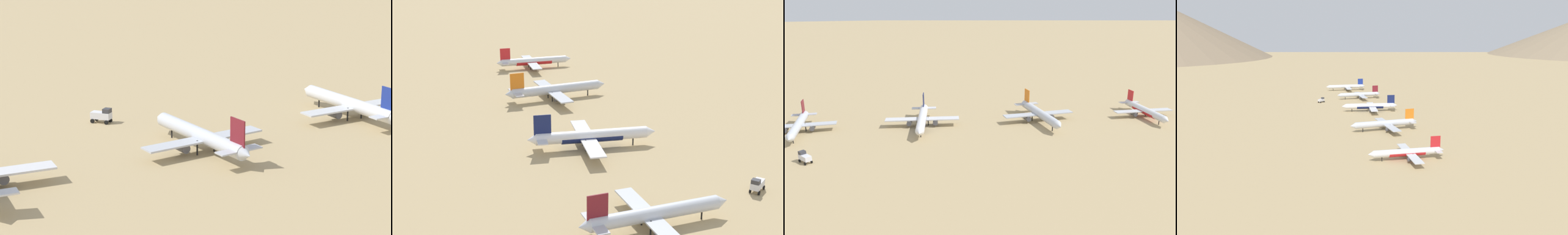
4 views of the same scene
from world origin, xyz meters
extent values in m
plane|color=tan|center=(0.00, 0.00, 0.00)|extent=(1800.00, 1800.00, 0.00)
cylinder|color=silver|center=(-8.54, -53.94, 3.74)|extent=(32.17, 4.92, 3.38)
cone|color=silver|center=(8.88, -54.78, 3.74)|extent=(3.00, 3.45, 3.31)
cone|color=silver|center=(-25.79, -53.12, 3.74)|extent=(2.64, 3.16, 3.04)
cube|color=maroon|center=(-22.59, -53.27, 7.70)|extent=(4.90, 0.55, 6.23)
cube|color=#B6BBC5|center=(-23.13, -53.24, 4.08)|extent=(3.36, 10.81, 0.32)
cube|color=#B6BBC5|center=(-9.88, -53.88, 3.15)|extent=(5.90, 30.44, 0.40)
cylinder|color=#4C4C54|center=(-8.91, -48.58, 1.92)|extent=(3.83, 2.22, 2.05)
cylinder|color=#4C4C54|center=(-9.42, -59.25, 1.92)|extent=(3.83, 2.22, 2.05)
cylinder|color=black|center=(3.62, -54.53, 1.70)|extent=(0.39, 0.39, 3.40)
cylinder|color=black|center=(-10.66, -51.53, 1.70)|extent=(0.39, 0.39, 3.40)
cylinder|color=black|center=(-10.88, -56.15, 1.70)|extent=(0.39, 0.39, 3.40)
cylinder|color=white|center=(-1.72, -2.77, 4.01)|extent=(34.38, 10.59, 3.63)
cone|color=white|center=(16.59, -6.61, 4.01)|extent=(3.72, 4.11, 3.56)
cone|color=white|center=(-19.85, 1.02, 4.01)|extent=(3.29, 3.74, 3.27)
cube|color=#141E51|center=(-16.49, 0.32, 8.26)|extent=(5.21, 1.40, 6.68)
cube|color=silver|center=(-17.05, 0.43, 4.37)|extent=(5.34, 11.84, 0.34)
cube|color=silver|center=(-3.12, -2.48, 3.37)|extent=(11.32, 32.75, 0.43)
cylinder|color=#4C4C54|center=(-1.20, 2.97, 2.06)|extent=(4.37, 2.97, 2.20)
cylinder|color=#4C4C54|center=(-3.55, -8.24, 2.06)|extent=(4.37, 2.97, 2.20)
cylinder|color=black|center=(11.06, -5.45, 1.82)|extent=(0.42, 0.42, 3.65)
cylinder|color=black|center=(-3.55, 0.14, 1.82)|extent=(0.42, 0.42, 3.65)
cylinder|color=black|center=(-4.57, -4.71, 1.82)|extent=(0.42, 0.42, 3.65)
cylinder|color=#141E51|center=(-1.72, -2.77, 3.74)|extent=(19.25, 7.43, 3.64)
cylinder|color=silver|center=(6.29, 50.05, 4.10)|extent=(35.16, 4.10, 3.71)
cone|color=silver|center=(25.41, 49.84, 4.10)|extent=(3.16, 3.67, 3.63)
cone|color=silver|center=(-12.64, 50.27, 4.10)|extent=(2.77, 3.37, 3.34)
cube|color=orange|center=(-9.13, 50.23, 8.44)|extent=(5.37, 0.40, 6.83)
cube|color=#B6BBC5|center=(-9.71, 50.23, 4.47)|extent=(3.25, 11.74, 0.35)
cube|color=#B6BBC5|center=(4.82, 50.07, 3.45)|extent=(5.25, 33.22, 0.44)
cylinder|color=#4C4C54|center=(5.67, 55.91, 2.11)|extent=(4.12, 2.29, 2.24)
cylinder|color=#4C4C54|center=(5.54, 44.21, 2.11)|extent=(4.12, 2.29, 2.24)
cylinder|color=black|center=(19.63, 49.90, 1.86)|extent=(0.43, 0.43, 3.73)
cylinder|color=black|center=(3.88, 52.62, 1.86)|extent=(0.43, 0.43, 3.73)
cylinder|color=black|center=(3.82, 47.54, 1.86)|extent=(0.43, 0.43, 3.73)
cylinder|color=silver|center=(14.30, 101.08, 3.55)|extent=(30.59, 6.70, 3.21)
cone|color=silver|center=(30.75, 99.17, 3.55)|extent=(3.05, 3.44, 3.15)
cone|color=silver|center=(-1.99, 102.97, 3.55)|extent=(2.68, 3.14, 2.89)
cube|color=red|center=(1.03, 102.62, 7.31)|extent=(4.65, 0.83, 5.92)
cube|color=silver|center=(0.53, 102.68, 3.87)|extent=(3.85, 10.39, 0.30)
cube|color=silver|center=(13.04, 101.23, 2.99)|extent=(7.51, 29.03, 0.38)
cylinder|color=#4C4C54|center=(14.29, 106.19, 1.83)|extent=(3.75, 2.34, 1.94)
cylinder|color=#4C4C54|center=(13.13, 96.11, 1.83)|extent=(3.75, 2.34, 1.94)
cylinder|color=black|center=(25.78, 99.75, 1.61)|extent=(0.37, 0.37, 3.23)
cylinder|color=black|center=(12.45, 103.51, 1.61)|extent=(0.37, 0.37, 3.23)
cylinder|color=black|center=(11.95, 99.14, 1.61)|extent=(0.37, 0.37, 3.23)
cylinder|color=red|center=(14.30, 101.08, 3.31)|extent=(16.99, 5.12, 3.22)
cube|color=silver|center=(25.23, -47.56, 1.95)|extent=(5.60, 4.79, 1.70)
cube|color=#333338|center=(23.81, -48.50, 3.35)|extent=(2.64, 2.72, 1.10)
cylinder|color=black|center=(24.22, -49.61, 0.55)|extent=(1.11, 0.90, 1.10)
cylinder|color=black|center=(22.94, -47.70, 0.55)|extent=(1.11, 0.90, 1.10)
cylinder|color=black|center=(27.51, -47.43, 0.55)|extent=(1.11, 0.90, 1.10)
cylinder|color=black|center=(26.24, -45.51, 0.55)|extent=(1.11, 0.90, 1.10)
camera|label=1|loc=(-145.41, 49.08, 55.60)|focal=72.46mm
camera|label=2|loc=(-70.12, -158.03, 66.90)|focal=54.53mm
camera|label=3|loc=(161.02, -25.17, 54.51)|focal=35.51mm
camera|label=4|loc=(79.59, 249.82, 56.93)|focal=34.73mm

